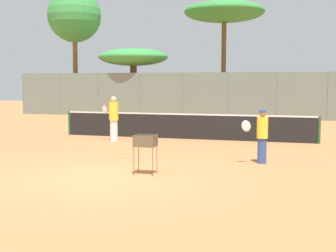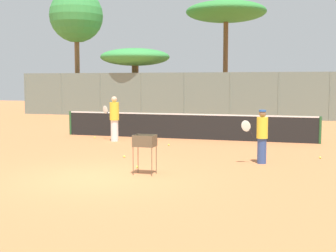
% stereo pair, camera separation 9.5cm
% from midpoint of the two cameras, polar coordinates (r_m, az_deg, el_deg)
% --- Properties ---
extents(ground_plane, '(80.00, 80.00, 0.00)m').
position_cam_midpoint_polar(ground_plane, '(11.91, -8.45, -6.31)').
color(ground_plane, '#C67242').
extents(tennis_net, '(10.91, 0.10, 1.07)m').
position_cam_midpoint_polar(tennis_net, '(19.66, 1.90, 0.04)').
color(tennis_net, '#26592D').
rests_on(tennis_net, ground_plane).
extents(back_fence, '(30.73, 0.08, 3.00)m').
position_cam_midpoint_polar(back_fence, '(30.61, 7.27, 3.71)').
color(back_fence, slate).
rests_on(back_fence, ground_plane).
extents(tree_0, '(4.12, 4.12, 9.55)m').
position_cam_midpoint_polar(tree_0, '(37.77, -11.41, 12.99)').
color(tree_0, brown).
rests_on(tree_0, ground_plane).
extents(tree_1, '(5.02, 5.02, 4.80)m').
position_cam_midpoint_polar(tree_1, '(34.32, -4.33, 8.28)').
color(tree_1, brown).
rests_on(tree_1, ground_plane).
extents(tree_2, '(6.03, 6.03, 8.36)m').
position_cam_midpoint_polar(tree_2, '(36.31, 6.79, 13.54)').
color(tree_2, brown).
rests_on(tree_2, ground_plane).
extents(player_white_outfit, '(0.88, 0.51, 1.81)m').
position_cam_midpoint_polar(player_white_outfit, '(18.98, -6.79, 0.94)').
color(player_white_outfit, white).
rests_on(player_white_outfit, ground_plane).
extents(player_red_cap, '(0.78, 0.55, 1.59)m').
position_cam_midpoint_polar(player_red_cap, '(14.02, 11.18, -1.16)').
color(player_red_cap, '#334C8C').
rests_on(player_red_cap, ground_plane).
extents(ball_cart, '(0.56, 0.41, 1.04)m').
position_cam_midpoint_polar(ball_cart, '(12.12, -2.99, -2.21)').
color(ball_cart, brown).
rests_on(ball_cart, ground_plane).
extents(tennis_ball_0, '(0.07, 0.07, 0.07)m').
position_cam_midpoint_polar(tennis_ball_0, '(20.16, -9.14, -1.40)').
color(tennis_ball_0, '#D1E54C').
rests_on(tennis_ball_0, ground_plane).
extents(tennis_ball_1, '(0.07, 0.07, 0.07)m').
position_cam_midpoint_polar(tennis_ball_1, '(15.49, 17.86, -3.66)').
color(tennis_ball_1, '#D1E54C').
rests_on(tennis_ball_1, ground_plane).
extents(tennis_ball_2, '(0.07, 0.07, 0.07)m').
position_cam_midpoint_polar(tennis_ball_2, '(17.62, -0.12, -2.31)').
color(tennis_ball_2, '#D1E54C').
rests_on(tennis_ball_2, ground_plane).
extents(tennis_ball_3, '(0.07, 0.07, 0.07)m').
position_cam_midpoint_polar(tennis_ball_3, '(14.97, -5.54, -3.73)').
color(tennis_ball_3, '#D1E54C').
rests_on(tennis_ball_3, ground_plane).
extents(tennis_ball_4, '(0.07, 0.07, 0.07)m').
position_cam_midpoint_polar(tennis_ball_4, '(13.15, -3.92, -5.00)').
color(tennis_ball_4, '#D1E54C').
rests_on(tennis_ball_4, ground_plane).
extents(parked_car, '(4.20, 1.70, 1.60)m').
position_cam_midpoint_polar(parked_car, '(35.96, -2.86, 2.66)').
color(parked_car, '#3F4C8C').
rests_on(parked_car, ground_plane).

